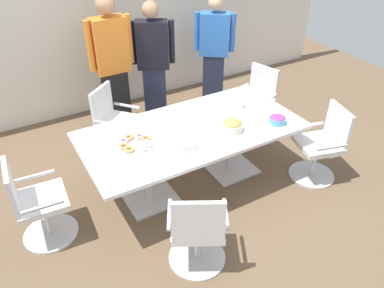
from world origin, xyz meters
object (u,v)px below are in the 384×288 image
(person_standing_1, at_px, (153,62))
(snack_bowl_cookies, at_px, (232,125))
(conference_table, at_px, (192,138))
(office_chair_0, at_px, (198,233))
(plate_stack, at_px, (235,104))
(person_standing_0, at_px, (113,65))
(donut_platter, at_px, (135,143))
(office_chair_3, at_px, (115,125))
(office_chair_4, at_px, (37,206))
(office_chair_1, at_px, (321,148))
(office_chair_2, at_px, (255,103))
(napkin_pile, at_px, (185,144))
(person_standing_2, at_px, (214,50))
(snack_bowl_candy_mix, at_px, (278,119))

(person_standing_1, relative_size, snack_bowl_cookies, 7.39)
(conference_table, xyz_separation_m, snack_bowl_cookies, (0.36, -0.24, 0.18))
(office_chair_0, relative_size, person_standing_1, 0.52)
(plate_stack, bearing_deg, person_standing_1, 106.69)
(person_standing_0, bearing_deg, donut_platter, 75.62)
(conference_table, height_order, office_chair_3, office_chair_3)
(office_chair_4, height_order, donut_platter, office_chair_4)
(office_chair_3, height_order, office_chair_4, same)
(office_chair_1, relative_size, person_standing_0, 0.48)
(office_chair_0, xyz_separation_m, office_chair_2, (1.94, 1.67, 0.00))
(office_chair_2, relative_size, snack_bowl_cookies, 3.88)
(donut_platter, bearing_deg, person_standing_1, 58.76)
(office_chair_3, bearing_deg, person_standing_1, 173.44)
(office_chair_3, relative_size, person_standing_1, 0.52)
(office_chair_1, distance_m, office_chair_2, 1.26)
(office_chair_0, bearing_deg, plate_stack, 73.73)
(office_chair_4, distance_m, napkin_pile, 1.54)
(office_chair_0, distance_m, office_chair_3, 2.09)
(plate_stack, distance_m, napkin_pile, 1.07)
(napkin_pile, bearing_deg, office_chair_0, -111.84)
(person_standing_0, xyz_separation_m, donut_platter, (-0.36, -1.55, -0.22))
(plate_stack, bearing_deg, office_chair_4, -175.62)
(office_chair_1, distance_m, person_standing_1, 2.53)
(office_chair_1, xyz_separation_m, person_standing_2, (-0.03, 2.28, 0.46))
(snack_bowl_cookies, bearing_deg, donut_platter, 165.62)
(office_chair_3, height_order, plate_stack, office_chair_3)
(person_standing_0, xyz_separation_m, person_standing_2, (1.64, 0.07, -0.13))
(office_chair_0, bearing_deg, snack_bowl_candy_mix, 54.54)
(office_chair_1, xyz_separation_m, snack_bowl_candy_mix, (-0.49, 0.27, 0.39))
(office_chair_4, relative_size, person_standing_1, 0.52)
(office_chair_2, height_order, plate_stack, office_chair_2)
(conference_table, distance_m, office_chair_3, 1.19)
(person_standing_1, height_order, plate_stack, person_standing_1)
(donut_platter, bearing_deg, office_chair_4, -179.42)
(person_standing_1, height_order, snack_bowl_candy_mix, person_standing_1)
(office_chair_2, height_order, napkin_pile, office_chair_2)
(office_chair_3, xyz_separation_m, person_standing_0, (0.23, 0.53, 0.59))
(person_standing_1, bearing_deg, conference_table, 105.26)
(office_chair_0, xyz_separation_m, snack_bowl_cookies, (0.91, 0.81, 0.40))
(office_chair_0, relative_size, office_chair_2, 1.00)
(conference_table, height_order, person_standing_1, person_standing_1)
(conference_table, height_order, office_chair_1, office_chair_1)
(napkin_pile, bearing_deg, snack_bowl_candy_mix, -4.16)
(office_chair_2, height_order, person_standing_0, person_standing_0)
(conference_table, bearing_deg, snack_bowl_cookies, -33.45)
(snack_bowl_cookies, relative_size, snack_bowl_candy_mix, 1.22)
(office_chair_2, bearing_deg, plate_stack, 107.16)
(office_chair_2, bearing_deg, office_chair_0, 115.69)
(person_standing_0, height_order, snack_bowl_cookies, person_standing_0)
(office_chair_1, relative_size, snack_bowl_cookies, 3.88)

